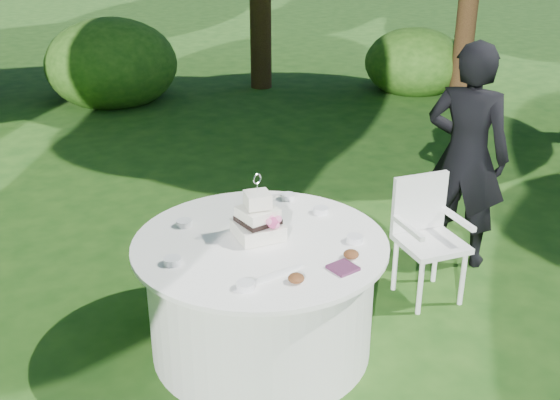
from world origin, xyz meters
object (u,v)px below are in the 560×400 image
at_px(napkins, 343,268).
at_px(cake, 258,220).
at_px(chair, 426,229).
at_px(guest, 466,156).
at_px(table, 261,294).

xyz_separation_m(napkins, cake, (-0.15, 0.61, 0.10)).
relative_size(cake, chair, 0.46).
xyz_separation_m(guest, cake, (-1.94, 0.01, -0.00)).
bearing_deg(napkins, cake, 104.08).
bearing_deg(napkins, guest, 18.46).
bearing_deg(napkins, table, 106.95).
bearing_deg(guest, cake, 65.30).
height_order(guest, table, guest).
height_order(napkins, guest, guest).
height_order(guest, chair, guest).
relative_size(table, chair, 1.74).
relative_size(table, cake, 3.77).
bearing_deg(table, chair, -6.74).
distance_m(table, chair, 1.35).
distance_m(napkins, chair, 1.26).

